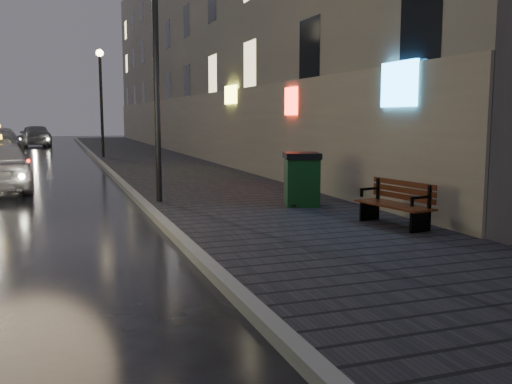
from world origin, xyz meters
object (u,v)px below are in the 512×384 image
Objects in this scene: lamp_near at (156,58)px; lamp_far at (101,89)px; trash_bin at (302,179)px; car_far at (35,135)px; bench at (396,203)px.

lamp_far is (0.00, 16.00, 0.00)m from lamp_near.
trash_bin is 33.14m from car_far.
lamp_near and lamp_far have the same top height.
bench is 2.86m from trash_bin.
lamp_far reaches higher than trash_bin.
trash_bin is at bearing -30.64° from lamp_near.
lamp_far is at bearing 90.00° from lamp_near.
lamp_near is at bearing 164.90° from trash_bin.
lamp_far is at bearing 95.96° from car_far.
lamp_near is 31.08m from car_far.
trash_bin reaches higher than bench.
lamp_near reaches higher than car_far.
car_far is at bearing 96.59° from lamp_near.
lamp_far is 1.11× the size of car_far.
car_far is at bearing 103.53° from lamp_far.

